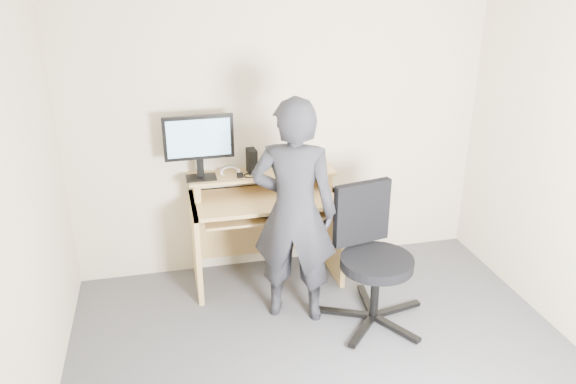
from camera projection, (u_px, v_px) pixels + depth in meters
name	position (u px, v px, depth m)	size (l,w,h in m)	color
back_wall	(282.00, 126.00, 4.65)	(3.50, 0.02, 2.50)	beige
desk	(264.00, 216.00, 4.68)	(1.20, 0.60, 0.91)	tan
monitor	(199.00, 142.00, 4.35)	(0.55, 0.15, 0.52)	black
external_drive	(252.00, 161.00, 4.57)	(0.07, 0.13, 0.20)	black
travel_mug	(280.00, 163.00, 4.58)	(0.07, 0.07, 0.16)	#ACACB0
smartphone	(288.00, 170.00, 4.64)	(0.07, 0.13, 0.01)	black
charger	(240.00, 175.00, 4.49)	(0.04, 0.04, 0.04)	black
headphones	(230.00, 172.00, 4.59)	(0.16, 0.16, 0.02)	silver
keyboard	(266.00, 211.00, 4.48)	(0.46, 0.18, 0.03)	black
mouse	(301.00, 197.00, 4.49)	(0.10, 0.06, 0.04)	black
office_chair	(371.00, 251.00, 4.10)	(0.80, 0.79, 1.01)	black
person	(294.00, 212.00, 4.02)	(0.62, 0.41, 1.70)	black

